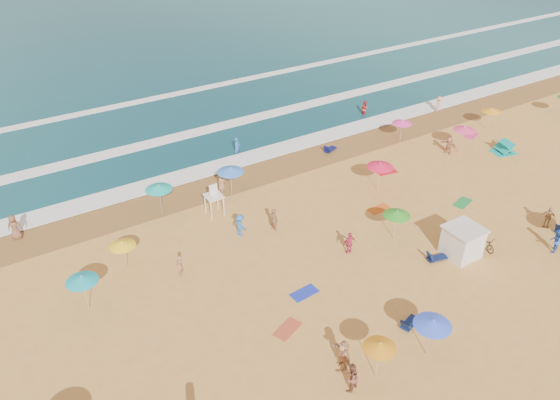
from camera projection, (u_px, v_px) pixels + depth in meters
ground at (361, 249)px, 36.05m from camera, size 220.00×220.00×0.00m
ocean at (61, 1)px, 96.30m from camera, size 220.00×140.00×0.18m
wet_sand at (266, 170)px, 45.01m from camera, size 220.00×220.00×0.00m
surf_foam at (218, 130)px, 51.29m from camera, size 200.00×18.70×0.05m
cabana at (462, 242)px, 35.05m from camera, size 2.00×2.00×2.00m
cabana_roof at (465, 229)px, 34.48m from camera, size 2.20×2.20×0.12m
bicycle at (484, 242)px, 35.95m from camera, size 0.93×1.94×0.98m
lifeguard_stand at (214, 202)px, 39.02m from camera, size 1.20×1.20×2.10m
beach_umbrellas at (385, 204)px, 36.65m from camera, size 52.66×27.98×0.78m
loungers at (506, 237)px, 36.94m from camera, size 52.78×24.81×0.34m
towels at (416, 255)px, 35.56m from camera, size 42.12×22.50×0.03m
beachgoers at (342, 205)px, 39.08m from camera, size 41.27×26.45×2.10m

